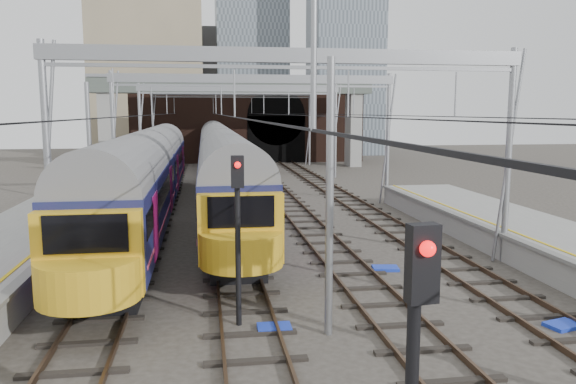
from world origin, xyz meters
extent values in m
plane|color=#38332D|center=(0.00, 0.00, 0.00)|extent=(160.00, 160.00, 0.00)
cube|color=#4C3828|center=(-6.72, 15.00, 0.09)|extent=(0.08, 80.00, 0.16)
cube|color=#4C3828|center=(-5.28, 15.00, 0.09)|extent=(0.08, 80.00, 0.16)
cube|color=black|center=(-6.00, 15.00, 0.01)|extent=(2.40, 80.00, 0.14)
cube|color=#4C3828|center=(-2.72, 15.00, 0.09)|extent=(0.08, 80.00, 0.16)
cube|color=#4C3828|center=(-1.28, 15.00, 0.09)|extent=(0.08, 80.00, 0.16)
cube|color=black|center=(-2.00, 15.00, 0.01)|extent=(2.40, 80.00, 0.14)
cube|color=#4C3828|center=(1.28, 15.00, 0.09)|extent=(0.08, 80.00, 0.16)
cube|color=#4C3828|center=(2.72, 15.00, 0.09)|extent=(0.08, 80.00, 0.16)
cube|color=black|center=(2.00, 15.00, 0.01)|extent=(2.40, 80.00, 0.14)
cube|color=#4C3828|center=(5.28, 15.00, 0.09)|extent=(0.08, 80.00, 0.16)
cube|color=#4C3828|center=(6.72, 15.00, 0.09)|extent=(0.08, 80.00, 0.16)
cube|color=black|center=(6.00, 15.00, 0.01)|extent=(2.40, 80.00, 0.14)
cylinder|color=gray|center=(-8.20, 8.00, 4.00)|extent=(0.24, 0.24, 8.00)
cylinder|color=gray|center=(8.20, 8.00, 4.00)|extent=(0.24, 0.24, 8.00)
cube|color=gray|center=(0.00, 8.00, 7.60)|extent=(16.80, 0.28, 0.50)
cylinder|color=gray|center=(-8.20, 22.00, 4.00)|extent=(0.24, 0.24, 8.00)
cylinder|color=gray|center=(8.20, 22.00, 4.00)|extent=(0.24, 0.24, 8.00)
cube|color=gray|center=(0.00, 22.00, 7.60)|extent=(16.80, 0.28, 0.50)
cylinder|color=gray|center=(-8.20, 36.00, 4.00)|extent=(0.24, 0.24, 8.00)
cylinder|color=gray|center=(8.20, 36.00, 4.00)|extent=(0.24, 0.24, 8.00)
cube|color=gray|center=(0.00, 36.00, 7.60)|extent=(16.80, 0.28, 0.50)
cylinder|color=gray|center=(-8.20, 48.00, 4.00)|extent=(0.24, 0.24, 8.00)
cylinder|color=gray|center=(8.20, 48.00, 4.00)|extent=(0.24, 0.24, 8.00)
cube|color=gray|center=(0.00, 48.00, 7.60)|extent=(16.80, 0.28, 0.50)
cube|color=black|center=(-6.00, 15.00, 5.50)|extent=(0.03, 80.00, 0.03)
cube|color=black|center=(-2.00, 15.00, 5.50)|extent=(0.03, 80.00, 0.03)
cube|color=black|center=(2.00, 15.00, 5.50)|extent=(0.03, 80.00, 0.03)
cube|color=black|center=(6.00, 15.00, 5.50)|extent=(0.03, 80.00, 0.03)
cube|color=black|center=(2.00, 52.00, 4.50)|extent=(26.00, 2.00, 9.00)
cube|color=black|center=(5.00, 50.98, 2.60)|extent=(6.50, 0.10, 5.20)
cylinder|color=black|center=(5.00, 50.98, 5.20)|extent=(6.50, 0.10, 6.50)
cube|color=black|center=(-10.00, 51.00, 1.50)|extent=(6.00, 1.50, 3.00)
cube|color=gray|center=(-12.50, 46.00, 4.10)|extent=(1.20, 2.50, 8.20)
cube|color=gray|center=(12.50, 46.00, 4.10)|extent=(1.20, 2.50, 8.20)
cube|color=#4D574F|center=(0.00, 46.00, 8.20)|extent=(28.00, 3.00, 1.40)
cube|color=gray|center=(0.00, 46.00, 9.10)|extent=(28.00, 3.00, 0.30)
cube|color=tan|center=(-10.00, 66.00, 11.00)|extent=(14.00, 12.00, 22.00)
cube|color=#4C5660|center=(4.00, 72.00, 16.00)|extent=(10.00, 10.00, 32.00)
cube|color=gray|center=(-2.00, 80.00, 9.00)|extent=(18.00, 14.00, 18.00)
cube|color=black|center=(-2.00, 36.96, 0.35)|extent=(2.12, 62.82, 0.70)
cube|color=#151F4A|center=(-2.00, 36.96, 2.20)|extent=(2.70, 62.82, 2.41)
cylinder|color=slate|center=(-2.00, 36.96, 3.41)|extent=(2.64, 62.32, 2.64)
cube|color=black|center=(-2.00, 36.96, 2.59)|extent=(2.72, 61.62, 0.72)
cube|color=#D94364|center=(-2.00, 36.96, 1.53)|extent=(2.72, 61.82, 0.12)
cube|color=gold|center=(-2.00, 5.40, 2.10)|extent=(2.64, 0.60, 2.21)
cube|color=black|center=(-2.00, 5.23, 2.68)|extent=(2.02, 0.08, 0.96)
cube|color=black|center=(-6.00, 18.70, 0.35)|extent=(2.14, 31.49, 0.70)
cube|color=#151F4A|center=(-6.00, 18.70, 2.21)|extent=(2.72, 31.49, 2.43)
cylinder|color=slate|center=(-6.00, 18.70, 3.43)|extent=(2.67, 30.99, 2.67)
cube|color=black|center=(-6.00, 18.70, 2.60)|extent=(2.74, 30.29, 0.73)
cube|color=#D94364|center=(-6.00, 18.70, 1.53)|extent=(2.74, 30.49, 0.12)
cube|color=gold|center=(-6.00, 2.80, 2.11)|extent=(2.67, 0.60, 2.23)
cube|color=black|center=(-6.00, 2.63, 2.70)|extent=(2.04, 0.08, 0.97)
cylinder|color=black|center=(-2.24, 2.98, 2.22)|extent=(0.15, 0.15, 4.44)
cube|color=black|center=(-2.24, 2.80, 4.16)|extent=(0.33, 0.19, 0.83)
sphere|color=red|center=(-2.24, 2.68, 4.35)|extent=(0.17, 0.17, 0.17)
cube|color=black|center=(-0.88, -6.17, 4.14)|extent=(0.34, 0.22, 0.83)
sphere|color=red|center=(-0.88, -6.29, 4.33)|extent=(0.17, 0.17, 0.17)
cube|color=#1A35C3|center=(-1.34, 2.50, 0.05)|extent=(0.90, 0.64, 0.10)
cube|color=#1A35C3|center=(3.36, 7.52, 0.05)|extent=(1.01, 0.78, 0.11)
cube|color=#1A35C3|center=(6.29, 1.54, 0.05)|extent=(1.02, 0.84, 0.10)
camera|label=1|loc=(-3.08, -11.49, 5.68)|focal=35.00mm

